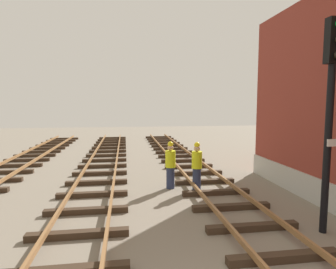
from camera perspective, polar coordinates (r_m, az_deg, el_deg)
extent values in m
cube|color=#38281C|center=(7.06, 21.84, -21.56)|extent=(2.50, 0.24, 0.18)
cube|color=#38281C|center=(8.28, 16.27, -17.13)|extent=(2.50, 0.24, 0.18)
cube|color=#38281C|center=(9.59, 12.35, -13.78)|extent=(2.50, 0.24, 0.18)
cube|color=#38281C|center=(10.95, 9.46, -11.21)|extent=(2.50, 0.24, 0.18)
cube|color=#38281C|center=(12.35, 7.25, -9.19)|extent=(2.50, 0.24, 0.18)
cube|color=#38281C|center=(13.77, 5.52, -7.57)|extent=(2.50, 0.24, 0.18)
cube|color=#38281C|center=(15.22, 4.12, -6.26)|extent=(2.50, 0.24, 0.18)
cube|color=#38281C|center=(16.68, 2.97, -5.17)|extent=(2.50, 0.24, 0.18)
cube|color=#38281C|center=(18.15, 2.01, -4.26)|extent=(2.50, 0.24, 0.18)
cube|color=#38281C|center=(19.63, 1.20, -3.48)|extent=(2.50, 0.24, 0.18)
cube|color=#38281C|center=(21.11, 0.50, -2.81)|extent=(2.50, 0.24, 0.18)
cube|color=#38281C|center=(22.60, -0.11, -2.23)|extent=(2.50, 0.24, 0.18)
cube|color=#38281C|center=(24.09, -0.64, -1.72)|extent=(2.50, 0.24, 0.18)
cube|color=#38281C|center=(25.59, -1.11, -1.27)|extent=(2.50, 0.24, 0.18)
cube|color=#38281C|center=(27.09, -1.53, -0.87)|extent=(2.50, 0.24, 0.18)
cube|color=#38281C|center=(28.59, -1.90, -0.51)|extent=(2.50, 0.24, 0.18)
cube|color=#38281C|center=(7.91, -17.28, -18.30)|extent=(2.50, 0.24, 0.18)
cube|color=#38281C|center=(9.40, -15.75, -14.28)|extent=(2.50, 0.24, 0.18)
cube|color=#38281C|center=(10.92, -14.67, -11.37)|extent=(2.50, 0.24, 0.18)
cube|color=#38281C|center=(12.47, -13.87, -9.17)|extent=(2.50, 0.24, 0.18)
cube|color=#38281C|center=(14.03, -13.26, -7.46)|extent=(2.50, 0.24, 0.18)
cube|color=#38281C|center=(15.61, -12.78, -6.09)|extent=(2.50, 0.24, 0.18)
cube|color=#38281C|center=(17.19, -12.38, -4.97)|extent=(2.50, 0.24, 0.18)
cube|color=#38281C|center=(18.78, -12.05, -4.04)|extent=(2.50, 0.24, 0.18)
cube|color=#38281C|center=(20.37, -11.78, -3.26)|extent=(2.50, 0.24, 0.18)
cube|color=#38281C|center=(21.97, -11.54, -2.59)|extent=(2.50, 0.24, 0.18)
cube|color=#38281C|center=(23.57, -11.34, -2.01)|extent=(2.50, 0.24, 0.18)
cube|color=#38281C|center=(25.17, -11.16, -1.50)|extent=(2.50, 0.24, 0.18)
cube|color=#38281C|center=(26.78, -11.01, -1.06)|extent=(2.50, 0.24, 0.18)
cube|color=#38281C|center=(28.38, -10.87, -0.67)|extent=(2.50, 0.24, 0.18)
cube|color=#38281C|center=(15.90, -29.33, -6.49)|extent=(2.50, 0.24, 0.18)
cube|color=#38281C|center=(17.30, -27.54, -5.44)|extent=(2.50, 0.24, 0.18)
cube|color=#38281C|center=(18.72, -26.03, -4.55)|extent=(2.50, 0.24, 0.18)
cube|color=#38281C|center=(20.16, -24.74, -3.78)|extent=(2.50, 0.24, 0.18)
cube|color=#38281C|center=(21.61, -23.62, -3.11)|extent=(2.50, 0.24, 0.18)
cube|color=#38281C|center=(23.06, -22.64, -2.53)|extent=(2.50, 0.24, 0.18)
cube|color=#38281C|center=(24.53, -21.78, -2.01)|extent=(2.50, 0.24, 0.18)
cube|color=#38281C|center=(26.00, -21.01, -1.55)|extent=(2.50, 0.24, 0.18)
cube|color=#38281C|center=(27.48, -20.33, -1.15)|extent=(2.50, 0.24, 0.18)
cube|color=#38281C|center=(28.96, -19.72, -0.78)|extent=(2.50, 0.24, 0.18)
cylinder|color=black|center=(8.33, 28.88, -2.79)|extent=(0.18, 0.18, 4.29)
cube|color=black|center=(8.40, 29.84, 15.72)|extent=(0.36, 0.24, 1.10)
cube|color=white|center=(8.20, 29.55, -1.44)|extent=(0.24, 0.03, 0.18)
cylinder|color=#262D4C|center=(11.40, 5.67, -8.71)|extent=(0.32, 0.32, 0.85)
cylinder|color=yellow|center=(11.23, 5.71, -5.01)|extent=(0.40, 0.40, 0.65)
sphere|color=tan|center=(11.16, 5.73, -2.76)|extent=(0.24, 0.24, 0.24)
sphere|color=yellow|center=(11.14, 5.74, -2.05)|extent=(0.22, 0.22, 0.22)
cylinder|color=#262D4C|center=(11.52, 0.48, -8.52)|extent=(0.32, 0.32, 0.85)
cylinder|color=yellow|center=(11.36, 0.48, -4.85)|extent=(0.40, 0.40, 0.65)
sphere|color=tan|center=(11.29, 0.48, -2.63)|extent=(0.24, 0.24, 0.24)
sphere|color=yellow|center=(11.27, 0.48, -1.93)|extent=(0.22, 0.22, 0.22)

